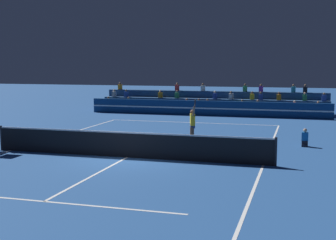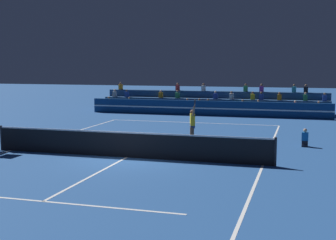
% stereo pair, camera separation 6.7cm
% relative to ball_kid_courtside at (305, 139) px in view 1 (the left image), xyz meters
% --- Properties ---
extents(ground_plane, '(120.00, 120.00, 0.00)m').
position_rel_ball_kid_courtside_xyz_m(ground_plane, '(-7.02, -4.69, -0.33)').
color(ground_plane, '#285699').
extents(court_lines, '(11.10, 23.90, 0.01)m').
position_rel_ball_kid_courtside_xyz_m(court_lines, '(-7.02, -4.69, -0.33)').
color(court_lines, white).
rests_on(court_lines, ground).
extents(tennis_net, '(12.00, 0.10, 1.10)m').
position_rel_ball_kid_courtside_xyz_m(tennis_net, '(-7.02, -4.69, 0.21)').
color(tennis_net, black).
rests_on(tennis_net, ground).
extents(sponsor_banner_wall, '(18.00, 0.26, 1.10)m').
position_rel_ball_kid_courtside_xyz_m(sponsor_banner_wall, '(-7.02, 11.57, 0.22)').
color(sponsor_banner_wall, navy).
rests_on(sponsor_banner_wall, ground).
extents(bleacher_stand, '(17.78, 2.85, 2.28)m').
position_rel_ball_kid_courtside_xyz_m(bleacher_stand, '(-7.01, 14.10, 0.32)').
color(bleacher_stand, navy).
rests_on(bleacher_stand, ground).
extents(ball_kid_courtside, '(0.30, 0.36, 0.84)m').
position_rel_ball_kid_courtside_xyz_m(ball_kid_courtside, '(0.00, 0.00, 0.00)').
color(ball_kid_courtside, black).
rests_on(ball_kid_courtside, ground).
extents(tennis_player, '(0.53, 1.25, 2.32)m').
position_rel_ball_kid_courtside_xyz_m(tennis_player, '(-5.06, -1.28, 0.65)').
color(tennis_player, brown).
rests_on(tennis_player, ground).
extents(tennis_ball, '(0.07, 0.07, 0.07)m').
position_rel_ball_kid_courtside_xyz_m(tennis_ball, '(-10.02, 0.56, -0.30)').
color(tennis_ball, '#C6DB33').
rests_on(tennis_ball, ground).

